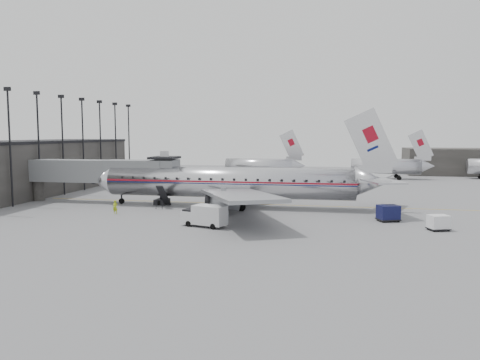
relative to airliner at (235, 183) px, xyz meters
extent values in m
plane|color=slate|center=(-0.79, -3.00, -3.16)|extent=(160.00, 160.00, 0.00)
cube|color=#33312E|center=(-34.79, 7.00, 0.84)|extent=(12.00, 46.00, 8.00)
cube|color=#33312E|center=(44.21, 57.00, -0.16)|extent=(30.00, 12.00, 6.00)
cube|color=gold|center=(2.21, 3.00, -3.15)|extent=(60.00, 0.15, 0.01)
cube|color=slate|center=(-22.79, 0.60, 1.14)|extent=(12.00, 2.80, 3.00)
cube|color=slate|center=(-13.79, 0.60, 1.14)|extent=(8.00, 3.00, 3.10)
cube|color=slate|center=(-9.79, 1.00, 1.14)|extent=(3.20, 3.60, 3.20)
cube|color=black|center=(-9.79, 1.00, 3.04)|extent=(3.40, 3.80, 0.30)
cube|color=white|center=(-9.79, 1.00, 3.54)|extent=(1.20, 0.15, 0.80)
cylinder|color=black|center=(-10.09, 0.60, -1.76)|extent=(0.56, 0.56, 2.80)
cube|color=black|center=(-10.09, 0.60, -2.81)|extent=(1.60, 2.20, 0.70)
cylinder|color=black|center=(-10.09, -0.40, -2.86)|extent=(0.30, 0.60, 0.60)
cylinder|color=black|center=(-10.09, 1.60, -2.86)|extent=(0.30, 0.60, 0.60)
cylinder|color=#33312E|center=(-28.29, 0.60, -1.76)|extent=(1.60, 1.60, 2.80)
cube|color=black|center=(-8.99, -1.70, -1.66)|extent=(0.90, 3.20, 2.90)
cylinder|color=black|center=(-28.29, -5.00, 4.34)|extent=(0.24, 0.24, 15.00)
cube|color=black|center=(-28.29, -5.00, 11.84)|extent=(0.90, 0.25, 0.50)
cylinder|color=black|center=(-28.29, 1.00, 4.34)|extent=(0.24, 0.24, 15.00)
cube|color=black|center=(-28.29, 1.00, 11.84)|extent=(0.90, 0.25, 0.50)
cylinder|color=black|center=(-28.29, 7.00, 4.34)|extent=(0.24, 0.24, 15.00)
cube|color=black|center=(-28.29, 7.00, 11.84)|extent=(0.90, 0.25, 0.50)
cylinder|color=black|center=(-28.29, 13.00, 4.34)|extent=(0.24, 0.24, 15.00)
cube|color=black|center=(-28.29, 13.00, 11.84)|extent=(0.90, 0.25, 0.50)
cylinder|color=black|center=(-28.29, 19.00, 4.34)|extent=(0.24, 0.24, 15.00)
cube|color=black|center=(-28.29, 19.00, 11.84)|extent=(0.90, 0.25, 0.50)
cylinder|color=black|center=(-28.29, 25.00, 4.34)|extent=(0.24, 0.24, 15.00)
cube|color=black|center=(-28.29, 25.00, 11.84)|extent=(0.90, 0.25, 0.50)
cylinder|color=black|center=(-28.29, 31.00, 4.34)|extent=(0.24, 0.24, 15.00)
cube|color=black|center=(-28.29, 31.00, 11.84)|extent=(0.90, 0.25, 0.50)
cylinder|color=silver|center=(-2.79, 39.00, -0.56)|extent=(14.00, 3.20, 3.20)
cube|color=silver|center=(4.01, 39.00, 3.84)|extent=(5.17, 0.26, 6.52)
cylinder|color=black|center=(-7.29, 39.00, -2.66)|extent=(0.24, 0.24, 1.00)
cylinder|color=silver|center=(23.21, 43.00, -0.56)|extent=(14.00, 3.20, 3.20)
cube|color=silver|center=(30.01, 43.00, 3.84)|extent=(5.17, 0.26, 6.52)
cylinder|color=black|center=(18.71, 43.00, -2.66)|extent=(0.24, 0.24, 1.00)
cylinder|color=black|center=(42.71, 47.00, -2.66)|extent=(0.24, 0.24, 1.00)
cylinder|color=silver|center=(-0.79, 0.00, 0.01)|extent=(31.67, 3.97, 3.90)
cone|color=silver|center=(-18.20, -0.04, 0.01)|extent=(3.17, 3.91, 3.90)
cone|color=silver|center=(16.94, 0.04, 0.43)|extent=(4.23, 3.72, 3.71)
cube|color=#A10B1D|center=(-0.79, 0.00, 0.27)|extent=(31.67, 4.02, 0.19)
cube|color=#091354|center=(-0.79, 0.00, 0.03)|extent=(31.67, 4.02, 0.11)
cube|color=silver|center=(16.62, 0.04, 5.29)|extent=(6.48, 0.33, 8.11)
cube|color=gray|center=(2.35, 9.50, -0.31)|extent=(12.14, 17.78, 1.25)
cube|color=gray|center=(2.39, -9.49, -0.31)|extent=(12.20, 17.78, 1.25)
cylinder|color=gray|center=(-0.28, 5.49, -1.63)|extent=(3.59, 2.22, 2.22)
cylinder|color=gray|center=(-0.25, -5.49, -1.63)|extent=(3.59, 2.22, 2.22)
cylinder|color=black|center=(-15.56, -0.03, -2.47)|extent=(0.21, 0.21, 1.37)
cylinder|color=black|center=(1.31, 2.75, -2.42)|extent=(0.27, 0.27, 1.48)
cylinder|color=black|center=(1.31, 2.75, -2.68)|extent=(1.06, 0.37, 1.06)
cylinder|color=black|center=(1.32, -2.74, -2.42)|extent=(0.27, 0.27, 1.48)
cylinder|color=black|center=(1.32, -2.74, -2.68)|extent=(1.06, 0.37, 1.06)
cube|color=silver|center=(0.05, -13.10, -1.92)|extent=(3.69, 2.74, 1.92)
cube|color=silver|center=(-2.13, -12.41, -2.29)|extent=(1.92, 2.10, 1.28)
cube|color=black|center=(-2.13, -12.41, -1.74)|extent=(1.52, 1.81, 0.55)
cylinder|color=black|center=(-2.12, -13.27, -2.86)|extent=(0.63, 0.40, 0.59)
cylinder|color=black|center=(-1.62, -11.70, -2.86)|extent=(0.63, 0.40, 0.59)
cylinder|color=black|center=(0.67, -14.16, -2.86)|extent=(0.63, 0.40, 0.59)
cylinder|color=black|center=(1.17, -12.59, -2.86)|extent=(0.63, 0.40, 0.59)
cube|color=#0E113A|center=(18.08, -6.41, -2.16)|extent=(2.54, 2.24, 1.48)
cube|color=black|center=(18.08, -6.41, -2.95)|extent=(2.68, 2.38, 0.13)
cylinder|color=black|center=(17.53, -7.31, -3.00)|extent=(0.34, 0.23, 0.32)
cylinder|color=black|center=(19.10, -6.69, -3.00)|extent=(0.34, 0.23, 0.32)
cylinder|color=black|center=(17.07, -6.13, -3.00)|extent=(0.34, 0.23, 0.32)
cylinder|color=black|center=(18.64, -5.52, -3.00)|extent=(0.34, 0.23, 0.32)
cube|color=white|center=(22.31, -10.47, -2.29)|extent=(2.17, 1.89, 1.27)
cube|color=black|center=(22.31, -10.47, -2.97)|extent=(2.29, 2.01, 0.11)
cylinder|color=black|center=(21.80, -11.23, -3.02)|extent=(0.29, 0.19, 0.27)
cylinder|color=black|center=(23.17, -10.74, -3.02)|extent=(0.29, 0.19, 0.27)
cylinder|color=black|center=(21.44, -10.20, -3.02)|extent=(0.29, 0.19, 0.27)
cylinder|color=black|center=(22.81, -9.71, -3.02)|extent=(0.29, 0.19, 0.27)
imported|color=#9FBA15|center=(-12.79, -7.67, -2.35)|extent=(0.59, 0.39, 1.60)
camera|label=1|loc=(11.84, -58.05, 6.21)|focal=35.00mm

